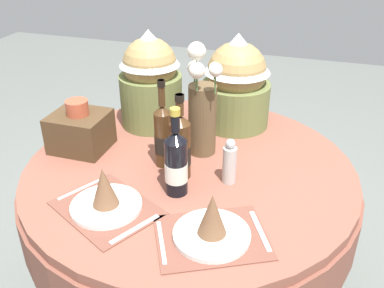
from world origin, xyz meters
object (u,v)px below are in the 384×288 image
at_px(wine_bottle_centre, 163,135).
at_px(wine_bottle_rear, 176,163).
at_px(dining_table, 190,196).
at_px(wine_bottle_left, 180,146).
at_px(place_setting_right, 212,226).
at_px(flower_vase, 202,109).
at_px(pepper_mill, 230,163).
at_px(gift_tub_back_left, 150,76).
at_px(place_setting_left, 105,197).
at_px(gift_tub_back_centre, 236,79).
at_px(woven_basket_side_left, 80,130).

xyz_separation_m(wine_bottle_centre, wine_bottle_rear, (0.11, -0.16, -0.01)).
bearing_deg(wine_bottle_rear, dining_table, 93.28).
bearing_deg(wine_bottle_left, place_setting_right, -55.75).
relative_size(wine_bottle_left, wine_bottle_rear, 1.01).
bearing_deg(flower_vase, wine_bottle_left, -96.78).
relative_size(pepper_mill, gift_tub_back_left, 0.40).
xyz_separation_m(wine_bottle_rear, gift_tub_back_left, (-0.29, 0.49, 0.11)).
height_order(wine_bottle_centre, pepper_mill, wine_bottle_centre).
relative_size(place_setting_left, wine_bottle_centre, 1.20).
bearing_deg(gift_tub_back_centre, dining_table, -101.40).
distance_m(flower_vase, woven_basket_side_left, 0.51).
height_order(dining_table, wine_bottle_left, wine_bottle_left).
bearing_deg(woven_basket_side_left, wine_bottle_rear, -20.64).
bearing_deg(flower_vase, dining_table, -96.59).
relative_size(wine_bottle_rear, woven_basket_side_left, 1.46).
xyz_separation_m(flower_vase, wine_bottle_left, (-0.02, -0.20, -0.07)).
relative_size(place_setting_left, flower_vase, 0.90).
bearing_deg(wine_bottle_centre, dining_table, 10.78).
relative_size(dining_table, pepper_mill, 7.41).
distance_m(place_setting_right, wine_bottle_rear, 0.28).
xyz_separation_m(wine_bottle_rear, woven_basket_side_left, (-0.48, 0.18, -0.04)).
xyz_separation_m(gift_tub_back_left, gift_tub_back_centre, (0.37, 0.11, -0.01)).
height_order(wine_bottle_rear, pepper_mill, wine_bottle_rear).
distance_m(flower_vase, pepper_mill, 0.27).
distance_m(wine_bottle_rear, gift_tub_back_left, 0.58).
relative_size(flower_vase, wine_bottle_centre, 1.33).
distance_m(flower_vase, wine_bottle_left, 0.21).
xyz_separation_m(flower_vase, woven_basket_side_left, (-0.49, -0.12, -0.11)).
height_order(place_setting_left, place_setting_right, same).
relative_size(dining_table, flower_vase, 2.81).
bearing_deg(flower_vase, gift_tub_back_centre, 76.74).
distance_m(dining_table, pepper_mill, 0.29).
distance_m(dining_table, woven_basket_side_left, 0.53).
xyz_separation_m(place_setting_left, wine_bottle_centre, (0.08, 0.33, 0.08)).
relative_size(wine_bottle_left, pepper_mill, 1.86).
xyz_separation_m(dining_table, pepper_mill, (0.17, -0.06, 0.23)).
bearing_deg(place_setting_left, dining_table, 62.16).
relative_size(wine_bottle_rear, gift_tub_back_centre, 0.77).
bearing_deg(wine_bottle_left, dining_table, 82.95).
bearing_deg(place_setting_left, wine_bottle_rear, 40.35).
distance_m(wine_bottle_left, woven_basket_side_left, 0.47).
relative_size(pepper_mill, gift_tub_back_centre, 0.42).
bearing_deg(wine_bottle_left, woven_basket_side_left, 170.26).
height_order(pepper_mill, woven_basket_side_left, woven_basket_side_left).
bearing_deg(place_setting_left, place_setting_right, -4.85).
height_order(dining_table, gift_tub_back_centre, gift_tub_back_centre).
xyz_separation_m(place_setting_right, pepper_mill, (-0.02, 0.32, 0.03)).
distance_m(gift_tub_back_centre, woven_basket_side_left, 0.71).
distance_m(pepper_mill, gift_tub_back_left, 0.60).
bearing_deg(gift_tub_back_left, woven_basket_side_left, -122.35).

